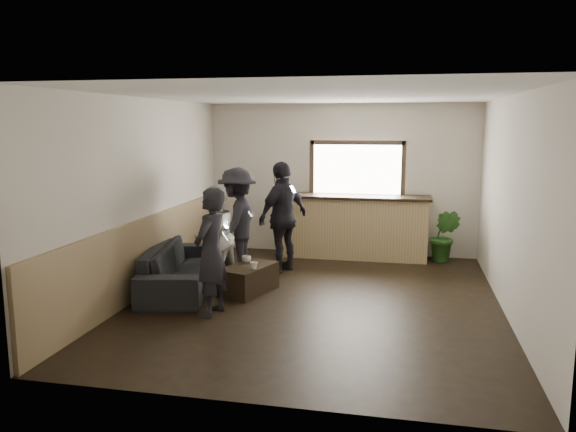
% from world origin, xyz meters
% --- Properties ---
extents(ground, '(5.00, 6.00, 0.01)m').
position_xyz_m(ground, '(0.00, 0.00, 0.00)').
color(ground, black).
extents(room_shell, '(5.01, 6.01, 2.80)m').
position_xyz_m(room_shell, '(-0.74, 0.00, 1.47)').
color(room_shell, silver).
rests_on(room_shell, ground).
extents(bar_counter, '(2.70, 0.68, 2.13)m').
position_xyz_m(bar_counter, '(0.30, 2.70, 0.64)').
color(bar_counter, tan).
rests_on(bar_counter, ground).
extents(sofa, '(1.32, 2.38, 0.66)m').
position_xyz_m(sofa, '(-2.04, 0.15, 0.33)').
color(sofa, black).
rests_on(sofa, ground).
extents(coffee_table, '(0.76, 1.01, 0.40)m').
position_xyz_m(coffee_table, '(-1.01, 0.18, 0.20)').
color(coffee_table, black).
rests_on(coffee_table, ground).
extents(cup_a, '(0.18, 0.18, 0.10)m').
position_xyz_m(cup_a, '(-1.09, 0.36, 0.45)').
color(cup_a, silver).
rests_on(cup_a, coffee_table).
extents(cup_b, '(0.15, 0.15, 0.10)m').
position_xyz_m(cup_b, '(-0.88, 0.02, 0.45)').
color(cup_b, silver).
rests_on(cup_b, coffee_table).
extents(potted_plant, '(0.63, 0.57, 0.95)m').
position_xyz_m(potted_plant, '(1.89, 2.65, 0.47)').
color(potted_plant, '#2D6623').
rests_on(potted_plant, ground).
extents(person_a, '(0.51, 0.65, 1.64)m').
position_xyz_m(person_a, '(-1.21, -0.84, 0.82)').
color(person_a, black).
rests_on(person_a, ground).
extents(person_b, '(0.84, 0.92, 1.53)m').
position_xyz_m(person_b, '(-1.59, 0.40, 0.76)').
color(person_b, beige).
rests_on(person_b, ground).
extents(person_c, '(0.70, 1.16, 1.74)m').
position_xyz_m(person_c, '(-1.46, 1.13, 0.87)').
color(person_c, black).
rests_on(person_c, ground).
extents(person_d, '(0.92, 1.15, 1.83)m').
position_xyz_m(person_d, '(-0.78, 1.48, 0.91)').
color(person_d, black).
rests_on(person_d, ground).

